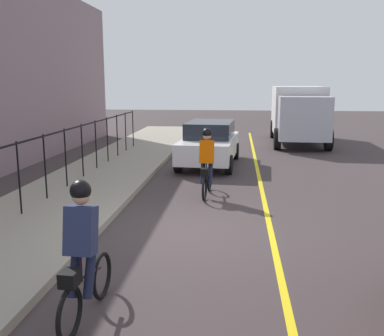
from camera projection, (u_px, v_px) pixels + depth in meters
ground_plane at (192, 231)px, 8.97m from camera, size 80.00×80.00×0.00m
lane_line_centre at (271, 234)px, 8.81m from camera, size 36.00×0.12×0.01m
sidewalk at (32, 222)px, 9.30m from camera, size 40.00×3.20×0.15m
iron_fence at (32, 158)px, 10.09m from camera, size 19.73×0.04×1.60m
cyclist_lead at (207, 163)px, 11.52m from camera, size 1.71×0.38×1.83m
cyclist_follow at (83, 252)px, 5.44m from camera, size 1.71×0.38×1.83m
parked_sedan_rear at (210, 143)px, 16.02m from camera, size 4.51×2.16×1.58m
box_truck_background at (298, 112)px, 21.90m from camera, size 6.79×2.72×2.78m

